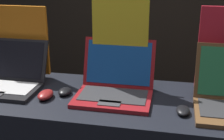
% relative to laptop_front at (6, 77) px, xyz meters
% --- Properties ---
extents(laptop_front, '(0.39, 0.34, 0.24)m').
position_rel_laptop_front_xyz_m(laptop_front, '(0.00, 0.00, 0.00)').
color(laptop_front, black).
rests_on(laptop_front, display_counter).
extents(mouse_front, '(0.07, 0.12, 0.04)m').
position_rel_laptop_front_xyz_m(mouse_front, '(0.27, -0.10, -0.04)').
color(mouse_front, maroon).
rests_on(mouse_front, display_counter).
extents(promo_stand_front, '(0.36, 0.07, 0.42)m').
position_rel_laptop_front_xyz_m(promo_stand_front, '(0.00, 0.18, 0.14)').
color(promo_stand_front, black).
rests_on(promo_stand_front, display_counter).
extents(laptop_middle, '(0.38, 0.35, 0.27)m').
position_rel_laptop_front_xyz_m(laptop_middle, '(0.61, 0.01, 0.01)').
color(laptop_middle, maroon).
rests_on(laptop_middle, display_counter).
extents(mouse_middle, '(0.07, 0.09, 0.03)m').
position_rel_laptop_front_xyz_m(mouse_middle, '(0.35, -0.03, -0.04)').
color(mouse_middle, black).
rests_on(mouse_middle, display_counter).
extents(promo_stand_middle, '(0.30, 0.07, 0.50)m').
position_rel_laptop_front_xyz_m(promo_stand_middle, '(0.61, 0.15, 0.18)').
color(promo_stand_middle, black).
rests_on(promo_stand_middle, display_counter).
extents(mouse_back, '(0.06, 0.10, 0.03)m').
position_rel_laptop_front_xyz_m(mouse_back, '(0.95, -0.12, -0.04)').
color(mouse_back, black).
rests_on(mouse_back, display_counter).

